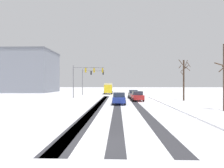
{
  "coord_description": "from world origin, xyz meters",
  "views": [
    {
      "loc": [
        1.0,
        -8.96,
        2.83
      ],
      "look_at": [
        0.0,
        23.61,
        2.8
      ],
      "focal_mm": 31.22,
      "sensor_mm": 36.0,
      "label": 1
    }
  ],
  "objects_px": {
    "car_blue_third": "(119,98)",
    "traffic_signal_near_left": "(86,74)",
    "traffic_signal_far_left": "(90,77)",
    "box_truck_delivery": "(108,88)",
    "car_grey_lead": "(133,94)",
    "car_red_second": "(137,96)",
    "bare_tree_sidewalk_mid": "(184,78)",
    "office_building_far_left_block": "(25,72)"
  },
  "relations": [
    {
      "from": "traffic_signal_near_left",
      "to": "office_building_far_left_block",
      "type": "height_order",
      "value": "office_building_far_left_block"
    },
    {
      "from": "car_red_second",
      "to": "bare_tree_sidewalk_mid",
      "type": "distance_m",
      "value": 8.55
    },
    {
      "from": "car_red_second",
      "to": "traffic_signal_near_left",
      "type": "bearing_deg",
      "value": 145.31
    },
    {
      "from": "traffic_signal_far_left",
      "to": "box_truck_delivery",
      "type": "relative_size",
      "value": 0.87
    },
    {
      "from": "car_red_second",
      "to": "office_building_far_left_block",
      "type": "height_order",
      "value": "office_building_far_left_block"
    },
    {
      "from": "bare_tree_sidewalk_mid",
      "to": "traffic_signal_near_left",
      "type": "bearing_deg",
      "value": 162.02
    },
    {
      "from": "traffic_signal_near_left",
      "to": "car_grey_lead",
      "type": "xyz_separation_m",
      "value": [
        9.44,
        -0.69,
        -3.98
      ]
    },
    {
      "from": "car_grey_lead",
      "to": "bare_tree_sidewalk_mid",
      "type": "distance_m",
      "value": 10.03
    },
    {
      "from": "traffic_signal_near_left",
      "to": "car_red_second",
      "type": "height_order",
      "value": "traffic_signal_near_left"
    },
    {
      "from": "car_grey_lead",
      "to": "box_truck_delivery",
      "type": "height_order",
      "value": "box_truck_delivery"
    },
    {
      "from": "traffic_signal_near_left",
      "to": "car_blue_third",
      "type": "height_order",
      "value": "traffic_signal_near_left"
    },
    {
      "from": "traffic_signal_far_left",
      "to": "car_blue_third",
      "type": "relative_size",
      "value": 1.58
    },
    {
      "from": "traffic_signal_near_left",
      "to": "car_grey_lead",
      "type": "bearing_deg",
      "value": -4.19
    },
    {
      "from": "box_truck_delivery",
      "to": "bare_tree_sidewalk_mid",
      "type": "distance_m",
      "value": 25.63
    },
    {
      "from": "box_truck_delivery",
      "to": "car_blue_third",
      "type": "bearing_deg",
      "value": -84.15
    },
    {
      "from": "bare_tree_sidewalk_mid",
      "to": "box_truck_delivery",
      "type": "bearing_deg",
      "value": 122.74
    },
    {
      "from": "car_grey_lead",
      "to": "office_building_far_left_block",
      "type": "height_order",
      "value": "office_building_far_left_block"
    },
    {
      "from": "traffic_signal_far_left",
      "to": "bare_tree_sidewalk_mid",
      "type": "xyz_separation_m",
      "value": [
        18.13,
        -15.41,
        -0.78
      ]
    },
    {
      "from": "car_red_second",
      "to": "bare_tree_sidewalk_mid",
      "type": "height_order",
      "value": "bare_tree_sidewalk_mid"
    },
    {
      "from": "traffic_signal_near_left",
      "to": "box_truck_delivery",
      "type": "xyz_separation_m",
      "value": [
        3.78,
        15.77,
        -3.16
      ]
    },
    {
      "from": "traffic_signal_near_left",
      "to": "traffic_signal_far_left",
      "type": "bearing_deg",
      "value": 93.2
    },
    {
      "from": "traffic_signal_near_left",
      "to": "bare_tree_sidewalk_mid",
      "type": "relative_size",
      "value": 0.94
    },
    {
      "from": "car_grey_lead",
      "to": "office_building_far_left_block",
      "type": "distance_m",
      "value": 44.22
    },
    {
      "from": "traffic_signal_far_left",
      "to": "office_building_far_left_block",
      "type": "relative_size",
      "value": 0.34
    },
    {
      "from": "box_truck_delivery",
      "to": "bare_tree_sidewalk_mid",
      "type": "height_order",
      "value": "bare_tree_sidewalk_mid"
    },
    {
      "from": "traffic_signal_far_left",
      "to": "box_truck_delivery",
      "type": "height_order",
      "value": "traffic_signal_far_left"
    },
    {
      "from": "car_grey_lead",
      "to": "car_red_second",
      "type": "distance_m",
      "value": 5.99
    },
    {
      "from": "car_blue_third",
      "to": "bare_tree_sidewalk_mid",
      "type": "bearing_deg",
      "value": 29.7
    },
    {
      "from": "car_grey_lead",
      "to": "car_red_second",
      "type": "height_order",
      "value": "same"
    },
    {
      "from": "car_red_second",
      "to": "car_blue_third",
      "type": "height_order",
      "value": "same"
    },
    {
      "from": "car_red_second",
      "to": "car_blue_third",
      "type": "bearing_deg",
      "value": -119.81
    },
    {
      "from": "traffic_signal_near_left",
      "to": "car_red_second",
      "type": "xyz_separation_m",
      "value": [
        9.65,
        -6.68,
        -3.98
      ]
    },
    {
      "from": "car_blue_third",
      "to": "traffic_signal_near_left",
      "type": "bearing_deg",
      "value": 118.96
    },
    {
      "from": "car_grey_lead",
      "to": "box_truck_delivery",
      "type": "xyz_separation_m",
      "value": [
        -5.67,
        16.46,
        0.82
      ]
    },
    {
      "from": "traffic_signal_near_left",
      "to": "box_truck_delivery",
      "type": "bearing_deg",
      "value": 76.53
    },
    {
      "from": "traffic_signal_near_left",
      "to": "traffic_signal_far_left",
      "type": "distance_m",
      "value": 9.72
    },
    {
      "from": "car_red_second",
      "to": "traffic_signal_far_left",
      "type": "bearing_deg",
      "value": 121.89
    },
    {
      "from": "traffic_signal_far_left",
      "to": "car_grey_lead",
      "type": "bearing_deg",
      "value": -46.13
    },
    {
      "from": "office_building_far_left_block",
      "to": "traffic_signal_far_left",
      "type": "bearing_deg",
      "value": -34.21
    },
    {
      "from": "traffic_signal_near_left",
      "to": "bare_tree_sidewalk_mid",
      "type": "distance_m",
      "value": 18.51
    },
    {
      "from": "car_grey_lead",
      "to": "box_truck_delivery",
      "type": "relative_size",
      "value": 0.56
    },
    {
      "from": "traffic_signal_near_left",
      "to": "box_truck_delivery",
      "type": "height_order",
      "value": "traffic_signal_near_left"
    }
  ]
}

